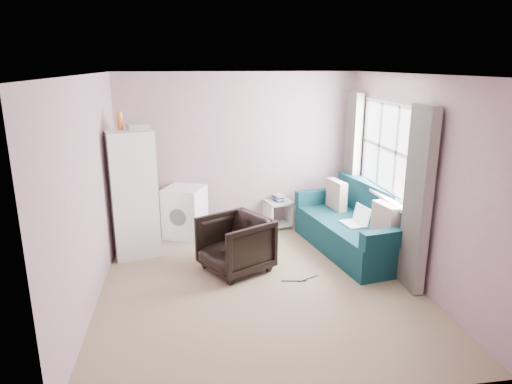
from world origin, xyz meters
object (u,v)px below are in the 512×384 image
at_px(washing_machine, 185,211).
at_px(sofa, 358,228).
at_px(side_table, 278,212).
at_px(fridge, 132,192).
at_px(armchair, 235,242).

height_order(washing_machine, sofa, sofa).
bearing_deg(washing_machine, side_table, 30.84).
relative_size(washing_machine, sofa, 0.36).
height_order(fridge, side_table, fridge).
height_order(armchair, washing_machine, armchair).
bearing_deg(fridge, armchair, -46.23).
bearing_deg(washing_machine, sofa, 2.28).
bearing_deg(fridge, side_table, 3.26).
relative_size(fridge, sofa, 0.90).
relative_size(fridge, side_table, 3.64).
xyz_separation_m(fridge, washing_machine, (0.70, 0.55, -0.48)).
bearing_deg(side_table, washing_machine, -172.61).
xyz_separation_m(washing_machine, side_table, (1.52, 0.20, -0.15)).
distance_m(fridge, sofa, 3.23).
xyz_separation_m(washing_machine, sofa, (2.45, -0.95, -0.07)).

